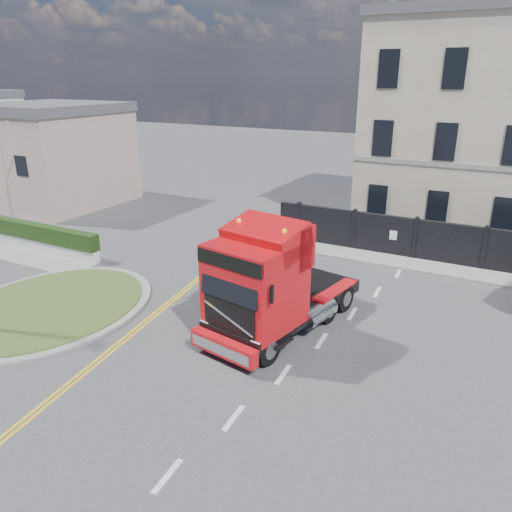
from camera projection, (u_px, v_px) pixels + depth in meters
The scene contains 11 objects.
ground at pixel (250, 317), 18.25m from camera, with size 120.00×120.00×0.00m, color #424244.
traffic_island at pixel (49, 307), 18.83m from camera, with size 6.80×6.80×0.17m.
hedge_wall at pixel (37, 236), 24.99m from camera, with size 8.00×0.55×1.35m.
pavement_side at pixel (20, 255), 24.31m from camera, with size 8.50×1.80×0.10m, color gray.
seaside_bldg_pink at pixel (53, 159), 33.52m from camera, with size 8.00×8.00×6.00m, color #B99C90.
seaside_bldg_cream at pixel (3, 154), 38.88m from camera, with size 9.00×8.00×5.00m, color silver.
hoarding_fence at pixel (473, 248), 22.47m from camera, with size 18.80×0.25×2.00m.
georgian_building at pixel (490, 124), 27.29m from camera, with size 12.30×10.30×12.80m.
pavement_far at pixel (454, 271), 22.29m from camera, with size 20.00×1.60×0.12m, color gray.
truck at pixel (268, 288), 16.37m from camera, with size 3.60×6.94×3.96m.
lamppost_slim at pixel (4, 168), 27.05m from camera, with size 0.25×0.50×6.06m.
Camera 1 is at (7.91, -14.34, 8.37)m, focal length 35.00 mm.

